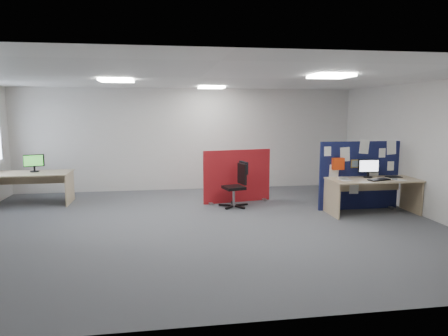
{
  "coord_description": "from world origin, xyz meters",
  "views": [
    {
      "loc": [
        -0.68,
        -7.19,
        2.14
      ],
      "look_at": [
        0.5,
        0.5,
        1.0
      ],
      "focal_mm": 32.0,
      "sensor_mm": 36.0,
      "label": 1
    }
  ],
  "objects": [
    {
      "name": "desk_papers",
      "position": [
        3.32,
        0.31,
        0.73
      ],
      "size": [
        1.35,
        0.65,
        0.0
      ],
      "color": "white",
      "rests_on": "main_desk"
    },
    {
      "name": "paper_tray",
      "position": [
        4.13,
        0.48,
        0.74
      ],
      "size": [
        0.3,
        0.24,
        0.01
      ],
      "primitive_type": "cube",
      "rotation": [
        0.0,
        0.0,
        0.08
      ],
      "color": "black",
      "rests_on": "main_desk"
    },
    {
      "name": "wall_back",
      "position": [
        0.0,
        3.5,
        1.35
      ],
      "size": [
        9.0,
        0.02,
        2.7
      ],
      "primitive_type": "cube",
      "color": "silver",
      "rests_on": "floor"
    },
    {
      "name": "ceiling",
      "position": [
        0.0,
        0.0,
        2.7
      ],
      "size": [
        9.0,
        7.0,
        0.02
      ],
      "primitive_type": "cube",
      "color": "white",
      "rests_on": "wall_back"
    },
    {
      "name": "floor",
      "position": [
        0.0,
        0.0,
        0.0
      ],
      "size": [
        9.0,
        9.0,
        0.0
      ],
      "primitive_type": "plane",
      "color": "#4C4F53",
      "rests_on": "ground"
    },
    {
      "name": "mouse",
      "position": [
        3.96,
        0.18,
        0.74
      ],
      "size": [
        0.11,
        0.09,
        0.03
      ],
      "primitive_type": "cube",
      "rotation": [
        0.0,
        0.0,
        -0.32
      ],
      "color": "gray",
      "rests_on": "main_desk"
    },
    {
      "name": "ceiling_lights",
      "position": [
        0.33,
        0.67,
        2.67
      ],
      "size": [
        4.1,
        4.1,
        0.04
      ],
      "color": "white",
      "rests_on": "ceiling"
    },
    {
      "name": "main_desk",
      "position": [
        3.58,
        0.38,
        0.56
      ],
      "size": [
        1.83,
        0.81,
        0.73
      ],
      "color": "tan",
      "rests_on": "floor"
    },
    {
      "name": "red_divider",
      "position": [
        1.01,
        1.8,
        0.6
      ],
      "size": [
        1.61,
        0.34,
        1.22
      ],
      "rotation": [
        0.0,
        0.0,
        0.18
      ],
      "color": "#AA1520",
      "rests_on": "floor"
    },
    {
      "name": "monitor_second",
      "position": [
        -3.61,
        2.4,
        0.95
      ],
      "size": [
        0.43,
        0.2,
        0.4
      ],
      "rotation": [
        0.0,
        0.0,
        0.31
      ],
      "color": "black",
      "rests_on": "second_desk"
    },
    {
      "name": "monitor_main",
      "position": [
        3.56,
        0.5,
        0.95
      ],
      "size": [
        0.44,
        0.18,
        0.38
      ],
      "rotation": [
        0.0,
        0.0,
        -0.1
      ],
      "color": "black",
      "rests_on": "main_desk"
    },
    {
      "name": "navy_divider",
      "position": [
        3.46,
        0.73,
        0.74
      ],
      "size": [
        1.78,
        0.3,
        1.51
      ],
      "color": "#11103C",
      "rests_on": "floor"
    },
    {
      "name": "second_desk",
      "position": [
        -3.68,
        2.31,
        0.56
      ],
      "size": [
        1.76,
        0.88,
        0.73
      ],
      "color": "tan",
      "rests_on": "floor"
    },
    {
      "name": "wall_right",
      "position": [
        4.5,
        0.0,
        1.35
      ],
      "size": [
        0.02,
        7.0,
        2.7
      ],
      "primitive_type": "cube",
      "color": "silver",
      "rests_on": "floor"
    },
    {
      "name": "keyboard",
      "position": [
        3.61,
        0.16,
        0.74
      ],
      "size": [
        0.48,
        0.29,
        0.02
      ],
      "primitive_type": "cube",
      "rotation": [
        0.0,
        0.0,
        0.26
      ],
      "color": "black",
      "rests_on": "main_desk"
    },
    {
      "name": "office_chair",
      "position": [
        0.94,
        1.32,
        0.56
      ],
      "size": [
        0.66,
        0.64,
        0.99
      ],
      "rotation": [
        0.0,
        0.0,
        0.26
      ],
      "color": "black",
      "rests_on": "floor"
    },
    {
      "name": "wall_front",
      "position": [
        0.0,
        -3.5,
        1.35
      ],
      "size": [
        9.0,
        0.02,
        2.7
      ],
      "primitive_type": "cube",
      "color": "silver",
      "rests_on": "floor"
    }
  ]
}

